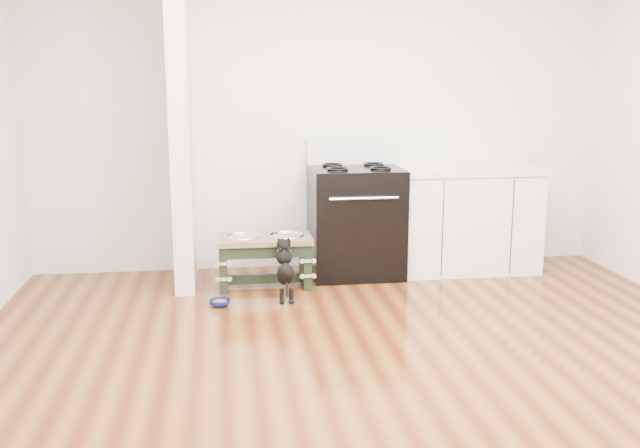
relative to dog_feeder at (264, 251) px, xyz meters
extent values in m
plane|color=#4C200D|center=(0.54, -1.88, -0.29)|extent=(5.00, 5.00, 0.00)
plane|color=silver|center=(0.54, 0.62, 1.06)|extent=(5.00, 0.00, 5.00)
cube|color=silver|center=(-0.63, 0.22, 1.06)|extent=(0.15, 0.80, 2.70)
cube|color=black|center=(0.79, 0.28, 0.17)|extent=(0.76, 0.65, 0.92)
cube|color=black|center=(0.79, -0.03, 0.11)|extent=(0.58, 0.02, 0.50)
cylinder|color=silver|center=(0.79, -0.07, 0.43)|extent=(0.56, 0.02, 0.02)
cube|color=white|center=(0.79, 0.55, 0.74)|extent=(0.76, 0.08, 0.22)
torus|color=black|center=(0.61, 0.14, 0.64)|extent=(0.18, 0.18, 0.02)
torus|color=black|center=(0.97, 0.14, 0.64)|extent=(0.18, 0.18, 0.02)
torus|color=black|center=(0.61, 0.42, 0.64)|extent=(0.18, 0.18, 0.02)
torus|color=black|center=(0.97, 0.42, 0.64)|extent=(0.18, 0.18, 0.02)
cube|color=white|center=(1.77, 0.30, 0.14)|extent=(1.20, 0.60, 0.86)
cube|color=beige|center=(1.77, 0.30, 0.59)|extent=(1.24, 0.64, 0.05)
cube|color=black|center=(1.77, 0.04, -0.24)|extent=(1.20, 0.06, 0.10)
cube|color=black|center=(-0.33, 0.01, -0.11)|extent=(0.06, 0.36, 0.37)
cube|color=black|center=(0.33, 0.01, -0.11)|extent=(0.06, 0.36, 0.37)
cube|color=black|center=(0.00, -0.16, 0.03)|extent=(0.60, 0.03, 0.09)
cube|color=black|center=(0.00, 0.01, -0.23)|extent=(0.60, 0.06, 0.06)
cube|color=brown|center=(0.00, 0.01, 0.10)|extent=(0.75, 0.40, 0.04)
cylinder|color=silver|center=(-0.18, 0.01, 0.10)|extent=(0.26, 0.26, 0.05)
cylinder|color=silver|center=(0.18, 0.01, 0.10)|extent=(0.26, 0.26, 0.05)
torus|color=silver|center=(-0.18, 0.01, 0.12)|extent=(0.29, 0.29, 0.02)
torus|color=silver|center=(0.18, 0.01, 0.12)|extent=(0.29, 0.29, 0.02)
cylinder|color=black|center=(0.10, -0.46, -0.24)|extent=(0.03, 0.03, 0.11)
cylinder|color=black|center=(0.17, -0.46, -0.24)|extent=(0.03, 0.03, 0.11)
sphere|color=black|center=(0.10, -0.47, -0.28)|extent=(0.04, 0.04, 0.04)
sphere|color=black|center=(0.17, -0.47, -0.28)|extent=(0.04, 0.04, 0.04)
ellipsoid|color=black|center=(0.13, -0.39, -0.09)|extent=(0.13, 0.31, 0.27)
sphere|color=black|center=(0.13, -0.29, 0.02)|extent=(0.12, 0.12, 0.12)
sphere|color=black|center=(0.13, -0.25, 0.10)|extent=(0.11, 0.11, 0.11)
sphere|color=black|center=(0.10, -0.18, 0.10)|extent=(0.04, 0.04, 0.04)
sphere|color=black|center=(0.17, -0.18, 0.10)|extent=(0.04, 0.04, 0.04)
cylinder|color=black|center=(0.13, -0.51, -0.18)|extent=(0.02, 0.09, 0.10)
torus|color=#E7446B|center=(0.13, -0.27, 0.06)|extent=(0.10, 0.07, 0.09)
imported|color=#0C1855|center=(-0.36, -0.46, -0.27)|extent=(0.18, 0.18, 0.05)
cylinder|color=#4F2E16|center=(-0.36, -0.46, -0.27)|extent=(0.10, 0.10, 0.02)
camera|label=1|loc=(-0.32, -5.56, 1.37)|focal=40.00mm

